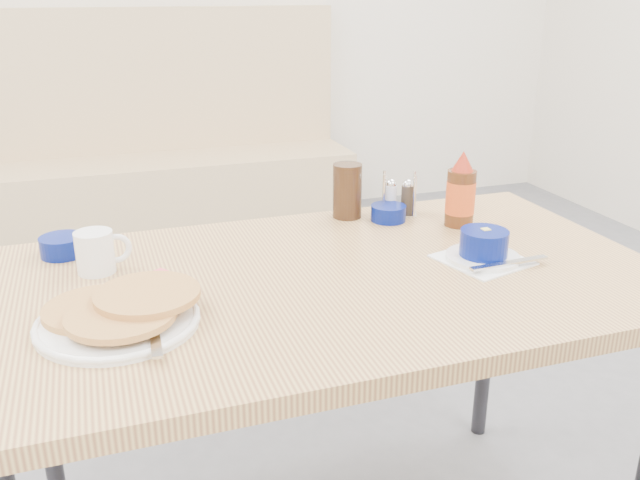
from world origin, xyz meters
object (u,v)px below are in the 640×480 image
object	(u,v)px
booth_bench	(177,171)
syrup_bottle	(461,194)
pancake_plate	(120,314)
coffee_mug	(97,251)
butter_bowl	(388,213)
dining_table	(329,301)
condiment_caddy	(399,200)
creamer_bowl	(62,246)
grits_setting	(484,248)
amber_tumbler	(347,191)

from	to	relation	value
booth_bench	syrup_bottle	distance (m)	2.43
pancake_plate	coffee_mug	distance (m)	0.26
butter_bowl	syrup_bottle	world-z (taller)	syrup_bottle
dining_table	pancake_plate	size ratio (longest dim) A/B	4.54
pancake_plate	condiment_caddy	xyz separation A→B (m)	(0.73, 0.41, 0.02)
booth_bench	butter_bowl	bearing A→B (deg)	-83.43
coffee_mug	condiment_caddy	xyz separation A→B (m)	(0.76, 0.15, -0.01)
creamer_bowl	condiment_caddy	size ratio (longest dim) A/B	0.87
grits_setting	amber_tumbler	xyz separation A→B (m)	(-0.17, 0.38, 0.04)
booth_bench	condiment_caddy	distance (m)	2.28
dining_table	pancake_plate	bearing A→B (deg)	-168.20
creamer_bowl	butter_bowl	size ratio (longest dim) A/B	1.09
coffee_mug	grits_setting	bearing A→B (deg)	-14.76
pancake_plate	grits_setting	distance (m)	0.77
pancake_plate	condiment_caddy	world-z (taller)	condiment_caddy
creamer_bowl	amber_tumbler	distance (m)	0.70
grits_setting	condiment_caddy	world-z (taller)	condiment_caddy
butter_bowl	condiment_caddy	size ratio (longest dim) A/B	0.79
coffee_mug	grits_setting	distance (m)	0.82
grits_setting	syrup_bottle	bearing A→B (deg)	73.08
butter_bowl	amber_tumbler	size ratio (longest dim) A/B	0.64
dining_table	syrup_bottle	xyz separation A→B (m)	(0.41, 0.19, 0.14)
pancake_plate	butter_bowl	distance (m)	0.78
pancake_plate	grits_setting	xyz separation A→B (m)	(0.77, 0.05, 0.01)
dining_table	booth_bench	bearing A→B (deg)	90.00
condiment_caddy	booth_bench	bearing A→B (deg)	121.96
grits_setting	condiment_caddy	size ratio (longest dim) A/B	2.00
coffee_mug	syrup_bottle	world-z (taller)	syrup_bottle
syrup_bottle	grits_setting	bearing A→B (deg)	-106.92
booth_bench	syrup_bottle	xyz separation A→B (m)	(0.41, -2.35, 0.49)
coffee_mug	dining_table	bearing A→B (deg)	-20.74
dining_table	pancake_plate	world-z (taller)	pancake_plate
dining_table	grits_setting	world-z (taller)	grits_setting
butter_bowl	pancake_plate	bearing A→B (deg)	-151.82
pancake_plate	syrup_bottle	size ratio (longest dim) A/B	1.63
pancake_plate	dining_table	bearing A→B (deg)	11.80
grits_setting	condiment_caddy	bearing A→B (deg)	95.95
coffee_mug	amber_tumbler	size ratio (longest dim) A/B	0.82
butter_bowl	amber_tumbler	bearing A→B (deg)	145.10
amber_tumbler	condiment_caddy	size ratio (longest dim) A/B	1.25
pancake_plate	amber_tumbler	bearing A→B (deg)	35.77
condiment_caddy	pancake_plate	bearing A→B (deg)	-126.89
booth_bench	condiment_caddy	size ratio (longest dim) A/B	16.93
pancake_plate	grits_setting	size ratio (longest dim) A/B	1.37
dining_table	syrup_bottle	distance (m)	0.48
dining_table	syrup_bottle	world-z (taller)	syrup_bottle
coffee_mug	condiment_caddy	bearing A→B (deg)	10.82
butter_bowl	syrup_bottle	bearing A→B (deg)	-30.54
creamer_bowl	condiment_caddy	xyz separation A→B (m)	(0.83, 0.02, 0.02)
amber_tumbler	dining_table	bearing A→B (deg)	-116.64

